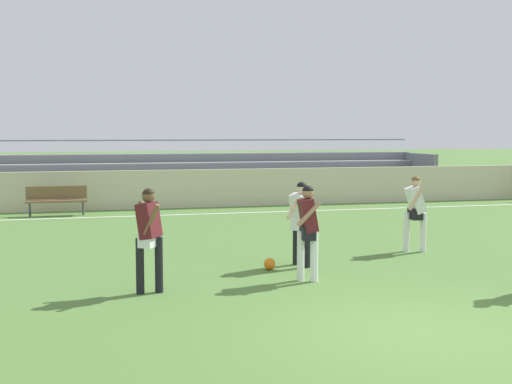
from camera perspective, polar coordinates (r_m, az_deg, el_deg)
The scene contains 10 objects.
ground_plane at distance 8.89m, azimuth 14.22°, elevation -11.67°, with size 160.00×160.00×0.00m, color #517A38.
field_line_sideline at distance 20.77m, azimuth -2.63°, elevation -1.85°, with size 44.00×0.12×0.01m, color white.
sideline_wall at distance 22.52m, azimuth -3.58°, elevation 0.34°, with size 48.00×0.16×1.29m, color beige.
bleacher_stand at distance 24.58m, azimuth -13.71°, elevation 1.31°, with size 25.95×2.98×2.26m.
bench_near_wall_gap at distance 21.06m, azimuth -16.86°, elevation -0.49°, with size 1.80×0.40×0.90m.
player_dark_on_ball at distance 11.30m, azimuth 4.49°, elevation -2.82°, with size 0.52×0.49×1.65m.
player_white_dropping_back at distance 12.57m, azimuth 3.97°, elevation -2.13°, with size 0.74×0.52×1.62m.
player_white_trailing_run at distance 14.45m, azimuth 13.61°, elevation -1.28°, with size 0.52×0.49×1.62m.
player_dark_pressing_high at distance 10.56m, azimuth -9.24°, elevation -3.35°, with size 0.46×0.63×1.68m.
soccer_ball at distance 12.33m, azimuth 1.18°, elevation -6.24°, with size 0.22×0.22×0.22m, color orange.
Camera 1 is at (-4.08, -7.48, 2.56)m, focal length 46.27 mm.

